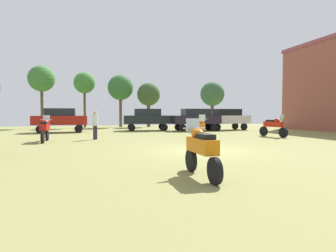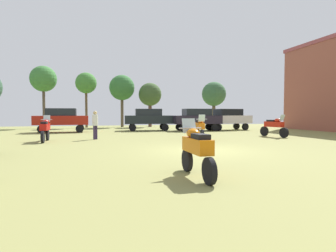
% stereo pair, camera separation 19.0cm
% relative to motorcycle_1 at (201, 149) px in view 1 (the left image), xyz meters
% --- Properties ---
extents(ground_plane, '(44.00, 52.00, 0.02)m').
position_rel_motorcycle_1_xyz_m(ground_plane, '(2.01, 4.66, -0.72)').
color(ground_plane, olive).
extents(motorcycle_1, '(0.62, 2.12, 1.45)m').
position_rel_motorcycle_1_xyz_m(motorcycle_1, '(0.00, 0.00, 0.00)').
color(motorcycle_1, black).
rests_on(motorcycle_1, ground).
extents(motorcycle_4, '(0.62, 2.24, 1.48)m').
position_rel_motorcycle_1_xyz_m(motorcycle_4, '(-5.15, 10.32, 0.02)').
color(motorcycle_4, black).
rests_on(motorcycle_4, ground).
extents(motorcycle_6, '(0.77, 2.28, 1.51)m').
position_rel_motorcycle_1_xyz_m(motorcycle_6, '(9.20, 9.82, 0.03)').
color(motorcycle_6, black).
rests_on(motorcycle_6, ground).
extents(motorcycle_9, '(0.73, 2.23, 1.51)m').
position_rel_motorcycle_1_xyz_m(motorcycle_9, '(3.52, 8.88, 0.03)').
color(motorcycle_9, black).
rests_on(motorcycle_9, ground).
extents(car_1, '(4.46, 2.22, 2.00)m').
position_rel_motorcycle_1_xyz_m(car_1, '(2.30, 18.82, 0.46)').
color(car_1, black).
rests_on(car_1, ground).
extents(car_2, '(4.32, 1.86, 2.00)m').
position_rel_motorcycle_1_xyz_m(car_2, '(-5.17, 18.35, 0.46)').
color(car_2, black).
rests_on(car_2, ground).
extents(car_3, '(4.34, 1.90, 2.00)m').
position_rel_motorcycle_1_xyz_m(car_3, '(6.50, 17.41, 0.46)').
color(car_3, black).
rests_on(car_3, ground).
extents(car_4, '(4.46, 2.23, 2.00)m').
position_rel_motorcycle_1_xyz_m(car_4, '(9.80, 17.76, 0.46)').
color(car_4, black).
rests_on(car_4, ground).
extents(person_1, '(0.48, 0.48, 1.73)m').
position_rel_motorcycle_1_xyz_m(person_1, '(-2.44, 11.02, 0.30)').
color(person_1, '#312342').
rests_on(person_1, ground).
extents(tree_2, '(2.94, 2.94, 5.42)m').
position_rel_motorcycle_1_xyz_m(tree_2, '(11.59, 25.09, 3.20)').
color(tree_2, brown).
rests_on(tree_2, ground).
extents(tree_3, '(2.32, 2.32, 6.13)m').
position_rel_motorcycle_1_xyz_m(tree_3, '(-3.40, 26.04, 4.19)').
color(tree_3, brown).
rests_on(tree_3, ground).
extents(tree_5, '(2.70, 2.70, 5.17)m').
position_rel_motorcycle_1_xyz_m(tree_5, '(3.84, 25.96, 3.06)').
color(tree_5, brown).
rests_on(tree_5, ground).
extents(tree_6, '(2.93, 2.93, 6.04)m').
position_rel_motorcycle_1_xyz_m(tree_6, '(0.60, 26.41, 3.82)').
color(tree_6, brown).
rests_on(tree_6, ground).
extents(tree_7, '(2.77, 2.77, 6.68)m').
position_rel_motorcycle_1_xyz_m(tree_7, '(-7.79, 26.05, 4.53)').
color(tree_7, '#4D4035').
rests_on(tree_7, ground).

